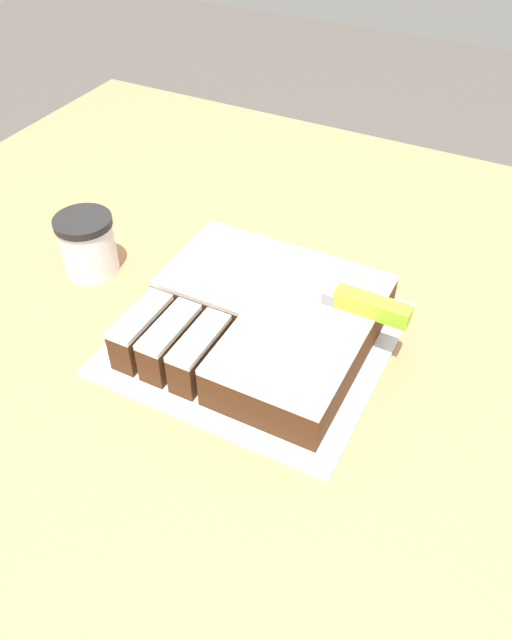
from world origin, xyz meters
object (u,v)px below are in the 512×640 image
cake (261,319)px  coffee_cup (88,244)px  cake_board (256,338)px  knife (347,299)px

cake → coffee_cup: bearing=176.2°
cake_board → knife: size_ratio=1.20×
cake_board → cake: 0.03m
cake → knife: (0.09, 0.04, 0.04)m
knife → coffee_cup: 0.38m
cake → knife: bearing=23.6°
cake → knife: knife is taller
cake_board → coffee_cup: (-0.28, 0.02, 0.04)m
knife → coffee_cup: bearing=4.8°
knife → coffee_cup: (-0.37, -0.02, -0.03)m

